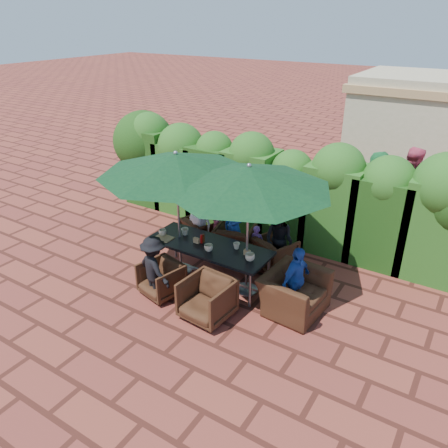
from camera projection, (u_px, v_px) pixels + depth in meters
The scene contains 31 objects.
ground at pixel (214, 276), 8.55m from camera, with size 80.00×80.00×0.00m, color brown.
dining_table at pixel (209, 248), 8.16m from camera, with size 2.37×0.90×0.75m.
umbrella_left at pixel (176, 164), 7.79m from camera, with size 2.85×2.85×2.46m.
umbrella_right at pixel (249, 178), 7.15m from camera, with size 2.84×2.84×2.46m.
chair_far_left at pixel (201, 230), 9.57m from camera, with size 0.69×0.64×0.71m, color black.
chair_far_mid at pixel (235, 239), 9.09m from camera, with size 0.77×0.72×0.79m, color black.
chair_far_right at pixel (275, 252), 8.69m from camera, with size 0.71×0.66×0.73m, color black.
chair_near_left at pixel (161, 278), 7.86m from camera, with size 0.67×0.63×0.69m, color black.
chair_near_right at pixel (207, 297), 7.23m from camera, with size 0.77×0.72×0.79m, color black.
chair_end_right at pixel (295, 287), 7.39m from camera, with size 1.08×0.70×0.94m, color black.
adult_far_left at pixel (200, 223), 9.29m from camera, with size 0.61×0.36×1.23m, color silver.
adult_far_mid at pixel (234, 226), 8.96m from camera, with size 0.50×0.41×1.39m, color #1F4AAD.
adult_far_right at pixel (279, 241), 8.52m from camera, with size 0.61×0.37×1.27m, color black.
adult_near_left at pixel (154, 269), 7.64m from camera, with size 0.78×0.36×1.22m, color black.
adult_end_right at pixel (296, 280), 7.32m from camera, with size 0.71×0.36×1.22m, color #1F4AAD.
child_left at pixel (216, 235), 9.32m from camera, with size 0.27×0.22×0.76m, color #DE4E70.
child_right at pixel (256, 245), 8.82m from camera, with size 0.30×0.24×0.83m, color #7E4698.
pedestrian_a at pixel (376, 186), 10.52m from camera, with size 1.64×0.59×1.76m, color #278F48.
pedestrian_b at pixel (408, 187), 10.27m from camera, with size 0.92×0.56×1.93m, color #DE4E70.
pedestrian_c at pixel (442, 201), 9.93m from camera, with size 1.01×0.46×1.57m, color #9898A0.
cup_a at pixel (163, 232), 8.47m from camera, with size 0.15×0.15×0.12m, color beige.
cup_b at pixel (185, 231), 8.48m from camera, with size 0.14×0.14×0.13m, color beige.
cup_c at pixel (209, 248), 7.90m from camera, with size 0.16×0.16×0.13m, color beige.
cup_d at pixel (237, 246), 7.98m from camera, with size 0.13×0.13×0.12m, color beige.
cup_e at pixel (250, 257), 7.59m from camera, with size 0.17×0.17×0.14m, color beige.
ketchup_bottle at pixel (201, 239), 8.16m from camera, with size 0.04×0.04×0.17m, color #B20C0A.
sauce_bottle at pixel (203, 238), 8.19m from camera, with size 0.04×0.04×0.17m, color #4C230C.
serving_tray at pixel (164, 238), 8.37m from camera, with size 0.35×0.25×0.02m, color #99784A.
number_block_left at pixel (197, 240), 8.19m from camera, with size 0.12×0.06×0.10m, color tan.
number_block_right at pixel (247, 252), 7.77m from camera, with size 0.12×0.06×0.10m, color tan.
hedge_wall at pixel (267, 178), 9.79m from camera, with size 9.10×1.60×2.47m.
Camera 1 is at (4.03, -6.04, 4.64)m, focal length 35.00 mm.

